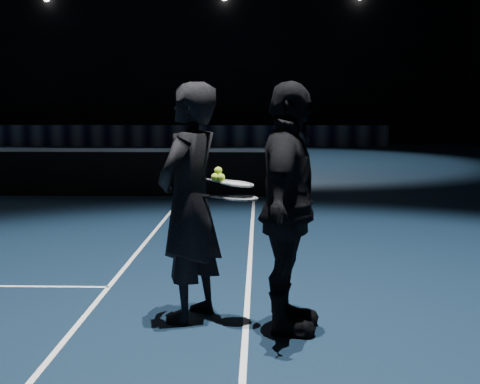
# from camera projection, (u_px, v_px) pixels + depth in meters

# --- Properties ---
(wall_back) EXTENTS (30.00, 0.00, 30.00)m
(wall_back) POSITION_uv_depth(u_px,v_px,m) (137.00, 33.00, 30.23)
(wall_back) COLOR black
(wall_back) RESTS_ON ground
(net_post_right) EXTENTS (0.10, 0.10, 1.10)m
(net_post_right) POSITION_uv_depth(u_px,v_px,m) (301.00, 169.00, 12.80)
(net_post_right) COLOR black
(net_post_right) RESTS_ON floor
(sponsor_backdrop) EXTENTS (22.00, 0.15, 0.90)m
(sponsor_backdrop) POSITION_uv_depth(u_px,v_px,m) (128.00, 136.00, 28.35)
(sponsor_backdrop) COLOR black
(sponsor_backdrop) RESTS_ON floor
(player_a) EXTENTS (0.74, 0.85, 1.98)m
(player_a) POSITION_uv_depth(u_px,v_px,m) (190.00, 203.00, 5.52)
(player_a) COLOR black
(player_a) RESTS_ON floor
(player_b) EXTENTS (0.66, 1.22, 1.98)m
(player_b) POSITION_uv_depth(u_px,v_px,m) (288.00, 208.00, 5.22)
(player_b) COLOR black
(player_b) RESTS_ON floor
(racket_lower) EXTENTS (0.71, 0.43, 0.03)m
(racket_lower) POSITION_uv_depth(u_px,v_px,m) (240.00, 198.00, 5.36)
(racket_lower) COLOR black
(racket_lower) RESTS_ON player_a
(racket_upper) EXTENTS (0.71, 0.39, 0.10)m
(racket_upper) POSITION_uv_depth(u_px,v_px,m) (236.00, 184.00, 5.40)
(racket_upper) COLOR black
(racket_upper) RESTS_ON player_b
(tennis_balls) EXTENTS (0.12, 0.10, 0.12)m
(tennis_balls) POSITION_uv_depth(u_px,v_px,m) (218.00, 175.00, 5.41)
(tennis_balls) COLOR #AEDA2E
(tennis_balls) RESTS_ON racket_upper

